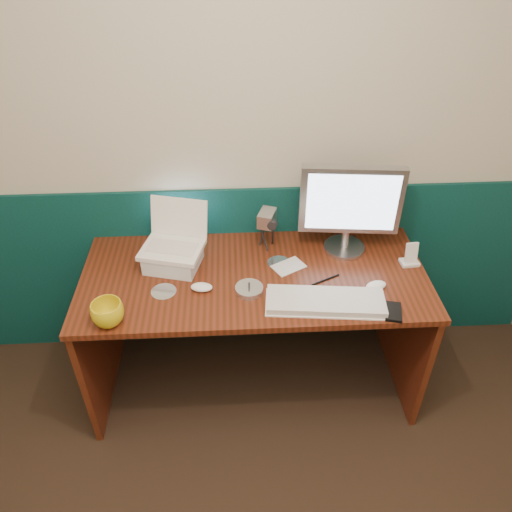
{
  "coord_description": "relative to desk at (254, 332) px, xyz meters",
  "views": [
    {
      "loc": [
        0.03,
        -0.41,
        2.2
      ],
      "look_at": [
        0.12,
        1.23,
        0.97
      ],
      "focal_mm": 35.0,
      "sensor_mm": 36.0,
      "label": 1
    }
  ],
  "objects": [
    {
      "name": "back_wall",
      "position": [
        -0.12,
        0.37,
        0.88
      ],
      "size": [
        3.5,
        0.04,
        2.5
      ],
      "primitive_type": "cube",
      "color": "beige",
      "rests_on": "ground"
    },
    {
      "name": "wainscot",
      "position": [
        -0.12,
        0.36,
        0.12
      ],
      "size": [
        3.48,
        0.02,
        1.0
      ],
      "primitive_type": "cube",
      "color": "#062C2E",
      "rests_on": "ground"
    },
    {
      "name": "desk",
      "position": [
        0.0,
        0.0,
        0.0
      ],
      "size": [
        1.6,
        0.7,
        0.75
      ],
      "primitive_type": "cube",
      "color": "#3D1B0B",
      "rests_on": "ground"
    },
    {
      "name": "laptop_riser",
      "position": [
        -0.38,
        0.09,
        0.42
      ],
      "size": [
        0.28,
        0.26,
        0.08
      ],
      "primitive_type": "cube",
      "rotation": [
        0.0,
        0.0,
        -0.26
      ],
      "color": "white",
      "rests_on": "desk"
    },
    {
      "name": "laptop",
      "position": [
        -0.38,
        0.09,
        0.57
      ],
      "size": [
        0.32,
        0.27,
        0.23
      ],
      "primitive_type": null,
      "rotation": [
        0.0,
        0.0,
        -0.26
      ],
      "color": "white",
      "rests_on": "laptop_riser"
    },
    {
      "name": "monitor",
      "position": [
        0.45,
        0.18,
        0.61
      ],
      "size": [
        0.48,
        0.18,
        0.47
      ],
      "primitive_type": null,
      "rotation": [
        0.0,
        0.0,
        -0.1
      ],
      "color": "#A3A3A8",
      "rests_on": "desk"
    },
    {
      "name": "keyboard",
      "position": [
        0.29,
        -0.22,
        0.39
      ],
      "size": [
        0.52,
        0.22,
        0.03
      ],
      "primitive_type": "cube",
      "rotation": [
        0.0,
        0.0,
        -0.1
      ],
      "color": "silver",
      "rests_on": "desk"
    },
    {
      "name": "mouse_right",
      "position": [
        0.54,
        -0.13,
        0.39
      ],
      "size": [
        0.11,
        0.09,
        0.03
      ],
      "primitive_type": "ellipsoid",
      "rotation": [
        0.0,
        0.0,
        0.32
      ],
      "color": "white",
      "rests_on": "desk"
    },
    {
      "name": "mouse_left",
      "position": [
        -0.24,
        -0.1,
        0.39
      ],
      "size": [
        0.1,
        0.07,
        0.03
      ],
      "primitive_type": "ellipsoid",
      "rotation": [
        0.0,
        0.0,
        -0.14
      ],
      "color": "white",
      "rests_on": "desk"
    },
    {
      "name": "mug",
      "position": [
        -0.61,
        -0.28,
        0.43
      ],
      "size": [
        0.16,
        0.16,
        0.11
      ],
      "primitive_type": "imported",
      "rotation": [
        0.0,
        0.0,
        -0.19
      ],
      "color": "gold",
      "rests_on": "desk"
    },
    {
      "name": "camcorder",
      "position": [
        0.07,
        0.22,
        0.47
      ],
      "size": [
        0.12,
        0.14,
        0.19
      ],
      "primitive_type": null,
      "rotation": [
        0.0,
        0.0,
        -0.34
      ],
      "color": "silver",
      "rests_on": "desk"
    },
    {
      "name": "cd_spindle",
      "position": [
        -0.03,
        -0.12,
        0.39
      ],
      "size": [
        0.12,
        0.12,
        0.03
      ],
      "primitive_type": "cylinder",
      "color": "silver",
      "rests_on": "desk"
    },
    {
      "name": "cd_loose_a",
      "position": [
        -0.41,
        -0.1,
        0.38
      ],
      "size": [
        0.11,
        0.11,
        0.0
      ],
      "primitive_type": "cylinder",
      "color": "silver",
      "rests_on": "desk"
    },
    {
      "name": "cd_loose_b",
      "position": [
        0.12,
        0.08,
        0.38
      ],
      "size": [
        0.11,
        0.11,
        0.0
      ],
      "primitive_type": "cylinder",
      "color": "silver",
      "rests_on": "desk"
    },
    {
      "name": "pen",
      "position": [
        0.32,
        -0.06,
        0.38
      ],
      "size": [
        0.14,
        0.07,
        0.01
      ],
      "primitive_type": "cylinder",
      "rotation": [
        0.0,
        1.57,
        0.46
      ],
      "color": "black",
      "rests_on": "desk"
    },
    {
      "name": "papers",
      "position": [
        0.17,
        0.05,
        0.38
      ],
      "size": [
        0.18,
        0.16,
        0.0
      ],
      "primitive_type": "cube",
      "rotation": [
        0.0,
        0.0,
        0.52
      ],
      "color": "silver",
      "rests_on": "desk"
    },
    {
      "name": "dock",
      "position": [
        0.74,
        0.04,
        0.38
      ],
      "size": [
        0.09,
        0.07,
        0.02
      ],
      "primitive_type": "cube",
      "rotation": [
        0.0,
        0.0,
        0.1
      ],
      "color": "white",
      "rests_on": "desk"
    },
    {
      "name": "music_player",
      "position": [
        0.74,
        0.04,
        0.44
      ],
      "size": [
        0.06,
        0.03,
        0.1
      ],
      "primitive_type": "cube",
      "rotation": [
        -0.17,
        0.0,
        0.1
      ],
      "color": "white",
      "rests_on": "dock"
    },
    {
      "name": "pda",
      "position": [
        0.57,
        -0.29,
        0.38
      ],
      "size": [
        0.09,
        0.13,
        0.01
      ],
      "primitive_type": "cube",
      "rotation": [
        0.0,
        0.0,
        -0.23
      ],
      "color": "black",
      "rests_on": "desk"
    }
  ]
}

